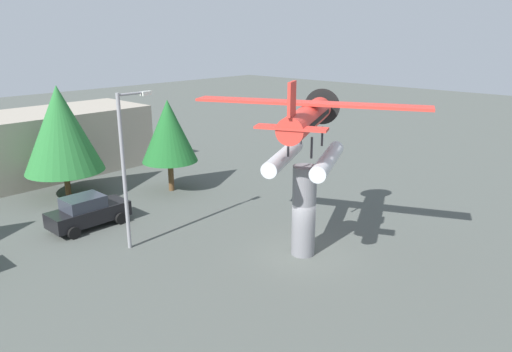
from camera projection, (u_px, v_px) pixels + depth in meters
name	position (u px, v px, depth m)	size (l,w,h in m)	color
ground_plane	(303.00, 253.00, 22.75)	(140.00, 140.00, 0.00)	#4C514C
display_pedestal	(304.00, 211.00, 22.13)	(1.10, 1.10, 4.29)	slate
floatplane_monument	(307.00, 129.00, 21.15)	(7.16, 9.90, 4.00)	silver
car_mid_black	(88.00, 212.00, 25.60)	(4.20, 2.02, 1.76)	black
streetlight_primary	(127.00, 160.00, 22.27)	(1.84, 0.28, 7.47)	gray
storefront_building	(41.00, 144.00, 34.73)	(14.97, 6.34, 4.59)	#9E9384
tree_east	(61.00, 129.00, 29.38)	(4.79, 4.79, 7.02)	brown
tree_center_back	(169.00, 131.00, 30.69)	(3.59, 3.59, 5.99)	brown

